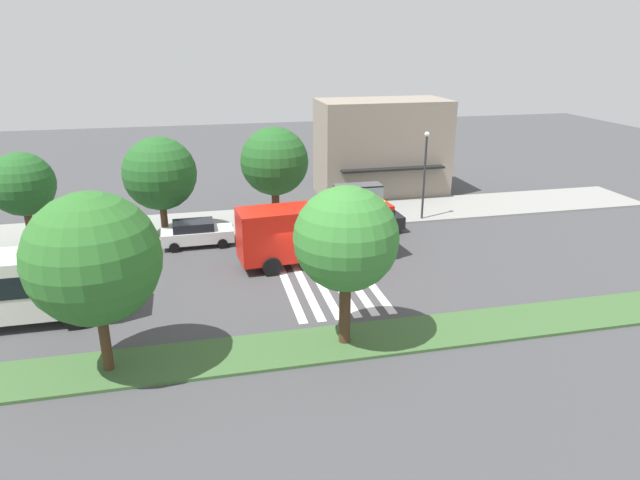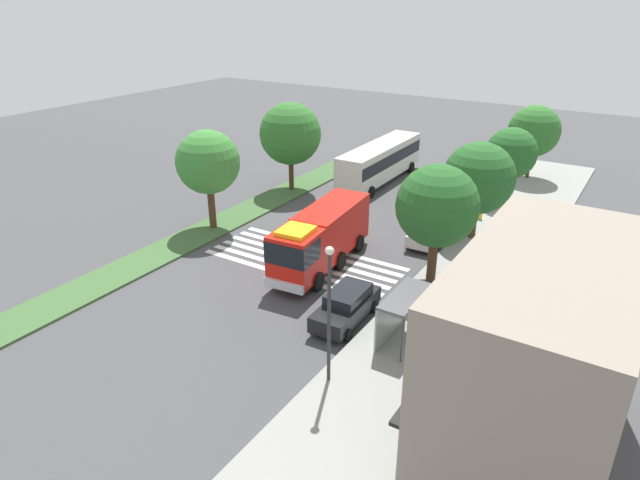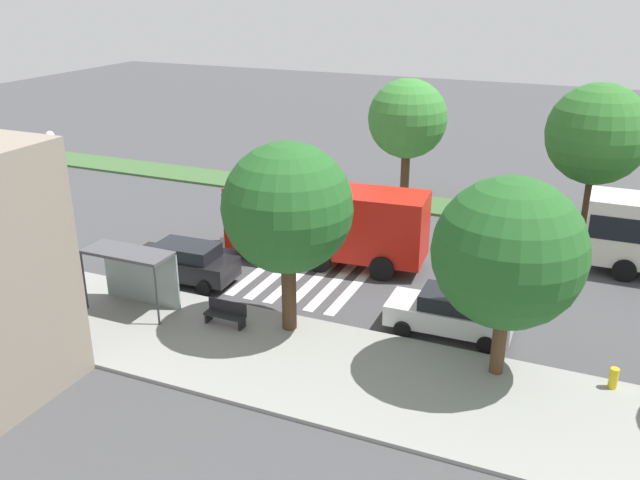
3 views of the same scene
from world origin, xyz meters
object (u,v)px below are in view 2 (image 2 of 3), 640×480
transit_bus (380,160)px  sidewalk_tree_east (437,206)px  fire_truck (319,237)px  median_tree_far_west (290,134)px  bench_near_shelter (427,294)px  fire_hydrant (481,215)px  sidewalk_tree_far_west (534,131)px  median_tree_west (208,162)px  sidewalk_tree_west (511,153)px  parked_car_mid (346,305)px  parked_car_west (431,230)px  sidewalk_tree_center (479,178)px  street_lamp (329,305)px  bus_stop_shelter (399,306)px

transit_bus → sidewalk_tree_east: size_ratio=1.71×
fire_truck → median_tree_far_west: bearing=-143.5°
bench_near_shelter → fire_hydrant: size_ratio=2.29×
sidewalk_tree_far_west → sidewalk_tree_east: sidewalk_tree_east is taller
fire_truck → median_tree_west: bearing=-101.6°
sidewalk_tree_west → sidewalk_tree_east: 15.94m
parked_car_mid → fire_hydrant: bearing=172.2°
parked_car_west → sidewalk_tree_center: 4.63m
transit_bus → median_tree_west: bearing=161.3°
fire_hydrant → fire_truck: bearing=-25.5°
median_tree_west → fire_hydrant: size_ratio=10.05×
transit_bus → street_lamp: bearing=-158.3°
sidewalk_tree_east → median_tree_west: bearing=-88.1°
median_tree_far_west → sidewalk_tree_east: bearing=60.3°
sidewalk_tree_west → fire_hydrant: 6.03m
parked_car_mid → fire_hydrant: (-17.25, 1.70, -0.41)m
bus_stop_shelter → sidewalk_tree_center: (-13.89, -0.75, 2.49)m
transit_bus → bus_stop_shelter: (21.83, 11.82, -0.15)m
transit_bus → street_lamp: (26.36, 10.67, 1.87)m
fire_truck → transit_bus: size_ratio=0.79×
fire_truck → parked_car_mid: size_ratio=2.00×
fire_truck → sidewalk_tree_west: size_ratio=1.58×
bus_stop_shelter → sidewalk_tree_far_west: 29.97m
fire_hydrant → transit_bus: bearing=-112.5°
parked_car_west → street_lamp: 16.74m
parked_car_west → sidewalk_tree_east: bearing=20.4°
fire_hydrant → bench_near_shelter: bearing=5.1°
sidewalk_tree_west → fire_hydrant: size_ratio=8.60×
bus_stop_shelter → sidewalk_tree_west: size_ratio=0.58×
parked_car_west → sidewalk_tree_far_west: size_ratio=0.70×
fire_truck → fire_hydrant: (-12.82, 6.13, -1.55)m
median_tree_far_west → fire_hydrant: size_ratio=10.53×
fire_truck → sidewalk_tree_center: size_ratio=1.43×
sidewalk_tree_far_west → fire_truck: bearing=-14.7°
sidewalk_tree_far_west → fire_hydrant: size_ratio=9.35×
fire_truck → sidewalk_tree_center: 11.63m
sidewalk_tree_east → fire_hydrant: sidewalk_tree_east is taller
sidewalk_tree_center → bus_stop_shelter: bearing=3.1°
parked_car_mid → parked_car_west: bearing=177.8°
sidewalk_tree_west → parked_car_mid: bearing=-5.7°
transit_bus → sidewalk_tree_west: (-0.39, 11.07, 2.10)m
transit_bus → street_lamp: 28.50m
sidewalk_tree_west → median_tree_far_west: size_ratio=0.82×
bus_stop_shelter → street_lamp: 5.09m
bus_stop_shelter → bench_near_shelter: bus_stop_shelter is taller
parked_car_mid → sidewalk_tree_center: 14.29m
bus_stop_shelter → bench_near_shelter: 4.20m
sidewalk_tree_west → median_tree_west: size_ratio=0.86×
fire_hydrant → parked_car_mid: bearing=-5.6°
parked_car_mid → fire_truck: bearing=-137.1°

